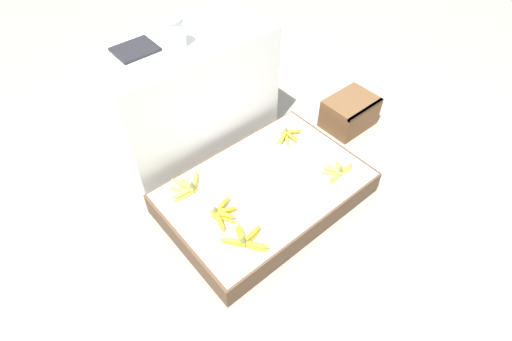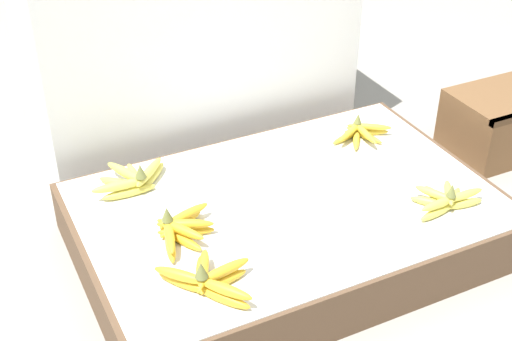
{
  "view_description": "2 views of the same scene",
  "coord_description": "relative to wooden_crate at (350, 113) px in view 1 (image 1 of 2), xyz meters",
  "views": [
    {
      "loc": [
        -1.09,
        -1.2,
        2.06
      ],
      "look_at": [
        -0.06,
        0.02,
        0.32
      ],
      "focal_mm": 28.0,
      "sensor_mm": 36.0,
      "label": 1
    },
    {
      "loc": [
        -0.86,
        -1.53,
        1.43
      ],
      "look_at": [
        -0.1,
        0.02,
        0.3
      ],
      "focal_mm": 50.0,
      "sensor_mm": 36.0,
      "label": 2
    }
  ],
  "objects": [
    {
      "name": "banana_bunch_front_left",
      "position": [
        -1.36,
        -0.41,
        0.08
      ],
      "size": [
        0.25,
        0.25,
        0.1
      ],
      "color": "gold",
      "rests_on": "display_platform"
    },
    {
      "name": "display_platform",
      "position": [
        -1.0,
        -0.16,
        -0.03
      ],
      "size": [
        1.26,
        0.83,
        0.17
      ],
      "color": "brown",
      "rests_on": "ground_plane"
    },
    {
      "name": "ground_plane",
      "position": [
        -1.0,
        -0.16,
        -0.12
      ],
      "size": [
        10.0,
        10.0,
        0.0
      ],
      "primitive_type": "plane",
      "color": "gray"
    },
    {
      "name": "banana_bunch_front_midright",
      "position": [
        -0.59,
        -0.39,
        0.08
      ],
      "size": [
        0.24,
        0.15,
        0.09
      ],
      "color": "#DBCC4C",
      "rests_on": "display_platform"
    },
    {
      "name": "wooden_crate",
      "position": [
        0.0,
        0.0,
        0.0
      ],
      "size": [
        0.38,
        0.29,
        0.24
      ],
      "color": "brown",
      "rests_on": "ground_plane"
    },
    {
      "name": "glass_jar",
      "position": [
        -1.06,
        0.58,
        0.79
      ],
      "size": [
        0.12,
        0.12,
        0.18
      ],
      "color": "silver",
      "rests_on": "back_vendor_table"
    },
    {
      "name": "back_vendor_table",
      "position": [
        -1.0,
        0.64,
        0.29
      ],
      "size": [
        1.15,
        0.58,
        0.82
      ],
      "color": "white",
      "rests_on": "ground_plane"
    },
    {
      "name": "banana_bunch_middle_left",
      "position": [
        -1.35,
        -0.18,
        0.08
      ],
      "size": [
        0.19,
        0.2,
        0.1
      ],
      "color": "gold",
      "rests_on": "display_platform"
    },
    {
      "name": "foam_tray_dark",
      "position": [
        -1.27,
        0.7,
        0.71
      ],
      "size": [
        0.24,
        0.21,
        0.02
      ],
      "color": "#232328",
      "rests_on": "back_vendor_table"
    },
    {
      "name": "banana_bunch_back_midright",
      "position": [
        -0.6,
        0.06,
        0.08
      ],
      "size": [
        0.23,
        0.17,
        0.08
      ],
      "color": "gold",
      "rests_on": "display_platform"
    },
    {
      "name": "foam_tray_white",
      "position": [
        -0.63,
        0.56,
        0.71
      ],
      "size": [
        0.29,
        0.19,
        0.02
      ],
      "color": "white",
      "rests_on": "back_vendor_table"
    },
    {
      "name": "banana_bunch_back_left",
      "position": [
        -1.39,
        0.12,
        0.08
      ],
      "size": [
        0.27,
        0.19,
        0.1
      ],
      "color": "#DBCC4C",
      "rests_on": "display_platform"
    }
  ]
}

